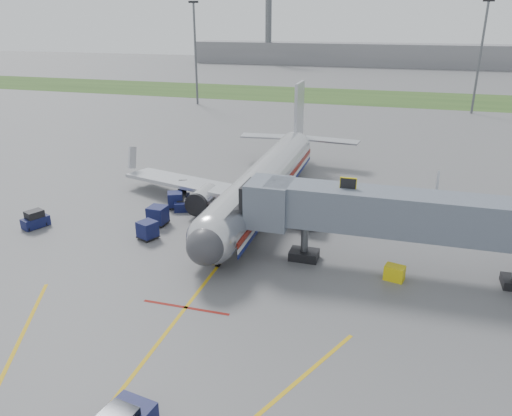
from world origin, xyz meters
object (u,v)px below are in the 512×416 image
(ramp_worker, at_px, (195,236))
(belt_loader, at_px, (182,202))
(baggage_tug, at_px, (35,220))
(airliner, at_px, (265,181))

(ramp_worker, bearing_deg, belt_loader, 76.59)
(baggage_tug, bearing_deg, belt_loader, 39.13)
(baggage_tug, xyz_separation_m, belt_loader, (10.41, 8.47, -0.19))
(airliner, height_order, belt_loader, airliner)
(belt_loader, bearing_deg, ramp_worker, -59.62)
(belt_loader, distance_m, ramp_worker, 9.51)
(airliner, relative_size, baggage_tug, 14.12)
(belt_loader, relative_size, ramp_worker, 2.20)
(belt_loader, height_order, ramp_worker, belt_loader)
(baggage_tug, height_order, belt_loader, belt_loader)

